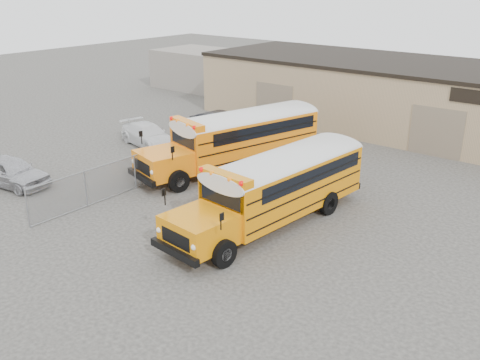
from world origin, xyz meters
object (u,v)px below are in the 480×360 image
Objects in this scene: tarp_bundle at (238,211)px; car_silver at (11,171)px; school_bus_left at (324,118)px; car_dark at (221,125)px; school_bus_right at (358,150)px; car_white at (148,135)px.

tarp_bundle is 12.96m from car_silver.
school_bus_left is 2.40× the size of car_dark.
school_bus_right is 11.70m from car_dark.
car_white is (-8.85, -6.96, -1.20)m from school_bus_left.
school_bus_left is at bearing -38.79° from car_silver.
car_silver is at bearing -168.77° from car_white.
school_bus_right is at bearing -59.57° from car_silver.
car_white is (-13.65, -2.37, -1.12)m from school_bus_right.
tarp_bundle is at bearing -102.91° from car_white.
car_silver is 0.96× the size of car_dark.
car_dark is (2.21, 4.60, 0.09)m from car_white.
school_bus_left is at bearing 136.21° from school_bus_right.
school_bus_right is at bearing -67.65° from car_white.
school_bus_left is 7.10× the size of tarp_bundle.
tarp_bundle is 0.34× the size of car_dark.
tarp_bundle reaches higher than car_silver.
tarp_bundle is 13.60m from car_white.
school_bus_left is 2.39× the size of car_white.
school_bus_left is 7.14m from car_dark.
car_dark is (-6.65, -2.36, -1.10)m from school_bus_left.
school_bus_right is 8.38m from tarp_bundle.
school_bus_right is 2.38× the size of car_silver.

